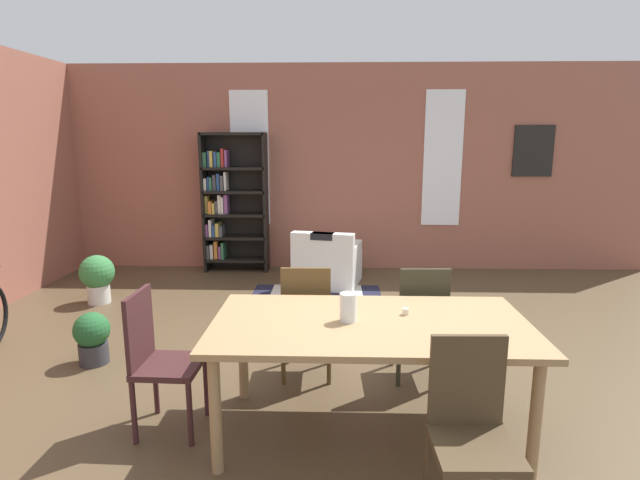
# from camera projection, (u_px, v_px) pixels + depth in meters

# --- Properties ---
(ground_plane) EXTENTS (10.33, 10.33, 0.00)m
(ground_plane) POSITION_uv_depth(u_px,v_px,m) (352.00, 376.00, 4.08)
(ground_plane) COLOR brown
(back_wall_brick) EXTENTS (8.95, 0.12, 2.96)m
(back_wall_brick) POSITION_uv_depth(u_px,v_px,m) (346.00, 169.00, 7.28)
(back_wall_brick) COLOR #9E5C4A
(back_wall_brick) RESTS_ON ground
(window_pane_0) EXTENTS (0.55, 0.02, 1.92)m
(window_pane_0) POSITION_uv_depth(u_px,v_px,m) (250.00, 159.00, 7.23)
(window_pane_0) COLOR white
(window_pane_1) EXTENTS (0.55, 0.02, 1.92)m
(window_pane_1) POSITION_uv_depth(u_px,v_px,m) (443.00, 159.00, 7.14)
(window_pane_1) COLOR white
(dining_table) EXTENTS (2.00, 1.06, 0.77)m
(dining_table) POSITION_uv_depth(u_px,v_px,m) (370.00, 333.00, 3.16)
(dining_table) COLOR #A07C52
(dining_table) RESTS_ON ground
(vase_on_table) EXTENTS (0.11, 0.11, 0.18)m
(vase_on_table) POSITION_uv_depth(u_px,v_px,m) (348.00, 307.00, 3.13)
(vase_on_table) COLOR silver
(vase_on_table) RESTS_ON dining_table
(tealight_candle_0) EXTENTS (0.04, 0.04, 0.04)m
(tealight_candle_0) POSITION_uv_depth(u_px,v_px,m) (406.00, 312.00, 3.26)
(tealight_candle_0) COLOR silver
(tealight_candle_0) RESTS_ON dining_table
(dining_chair_head_left) EXTENTS (0.41, 0.41, 0.95)m
(dining_chair_head_left) POSITION_uv_depth(u_px,v_px,m) (158.00, 357.00, 3.24)
(dining_chair_head_left) COLOR #3D1F20
(dining_chair_head_left) RESTS_ON ground
(dining_chair_near_right) EXTENTS (0.41, 0.41, 0.95)m
(dining_chair_near_right) POSITION_uv_depth(u_px,v_px,m) (471.00, 428.00, 2.45)
(dining_chair_near_right) COLOR #483722
(dining_chair_near_right) RESTS_ON ground
(dining_chair_far_left) EXTENTS (0.41, 0.41, 0.95)m
(dining_chair_far_left) POSITION_uv_depth(u_px,v_px,m) (306.00, 318.00, 3.95)
(dining_chair_far_left) COLOR brown
(dining_chair_far_left) RESTS_ON ground
(dining_chair_far_right) EXTENTS (0.41, 0.41, 0.95)m
(dining_chair_far_right) POSITION_uv_depth(u_px,v_px,m) (421.00, 319.00, 3.93)
(dining_chair_far_right) COLOR #322F20
(dining_chair_far_right) RESTS_ON ground
(bookshelf_tall) EXTENTS (0.93, 0.30, 2.00)m
(bookshelf_tall) POSITION_uv_depth(u_px,v_px,m) (230.00, 202.00, 7.19)
(bookshelf_tall) COLOR black
(bookshelf_tall) RESTS_ON ground
(armchair_white) EXTENTS (0.94, 0.94, 0.75)m
(armchair_white) POSITION_uv_depth(u_px,v_px,m) (327.00, 264.00, 6.59)
(armchair_white) COLOR silver
(armchair_white) RESTS_ON ground
(potted_plant_by_shelf) EXTENTS (0.30, 0.30, 0.46)m
(potted_plant_by_shelf) POSITION_uv_depth(u_px,v_px,m) (92.00, 336.00, 4.27)
(potted_plant_by_shelf) COLOR #333338
(potted_plant_by_shelf) RESTS_ON ground
(potted_plant_corner) EXTENTS (0.39, 0.39, 0.58)m
(potted_plant_corner) POSITION_uv_depth(u_px,v_px,m) (97.00, 276.00, 5.84)
(potted_plant_corner) COLOR silver
(potted_plant_corner) RESTS_ON ground
(striped_rug) EXTENTS (1.61, 0.83, 0.01)m
(striped_rug) POSITION_uv_depth(u_px,v_px,m) (316.00, 294.00, 6.20)
(striped_rug) COLOR #1E1E33
(striped_rug) RESTS_ON ground
(framed_picture) EXTENTS (0.56, 0.03, 0.72)m
(framed_picture) POSITION_uv_depth(u_px,v_px,m) (533.00, 151.00, 7.08)
(framed_picture) COLOR black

